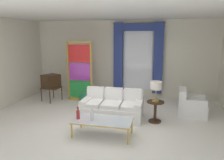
% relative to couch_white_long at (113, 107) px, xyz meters
% --- Properties ---
extents(ground_plane, '(16.00, 16.00, 0.00)m').
position_rel_couch_white_long_xyz_m(ground_plane, '(-0.16, -0.51, -0.30)').
color(ground_plane, white).
extents(wall_rear, '(8.00, 0.12, 3.00)m').
position_rel_couch_white_long_xyz_m(wall_rear, '(-0.16, 2.55, 1.20)').
color(wall_rear, silver).
rests_on(wall_rear, ground).
extents(wall_left, '(0.12, 7.00, 3.00)m').
position_rel_couch_white_long_xyz_m(wall_left, '(-3.82, 0.09, 1.20)').
color(wall_left, silver).
rests_on(wall_left, ground).
extents(ceiling_slab, '(8.00, 7.60, 0.04)m').
position_rel_couch_white_long_xyz_m(ceiling_slab, '(-0.16, 0.29, 2.72)').
color(ceiling_slab, white).
extents(curtained_window, '(2.00, 0.17, 2.70)m').
position_rel_couch_white_long_xyz_m(curtained_window, '(0.45, 2.38, 1.44)').
color(curtained_window, white).
rests_on(curtained_window, ground).
extents(couch_white_long, '(1.76, 0.92, 0.86)m').
position_rel_couch_white_long_xyz_m(couch_white_long, '(0.00, 0.00, 0.00)').
color(couch_white_long, white).
rests_on(couch_white_long, ground).
extents(coffee_table, '(1.43, 0.68, 0.41)m').
position_rel_couch_white_long_xyz_m(coffee_table, '(0.03, -1.27, 0.07)').
color(coffee_table, silver).
rests_on(coffee_table, ground).
extents(bottle_blue_decanter, '(0.08, 0.08, 0.29)m').
position_rel_couch_white_long_xyz_m(bottle_blue_decanter, '(-0.20, -1.37, 0.22)').
color(bottle_blue_decanter, silver).
rests_on(bottle_blue_decanter, coffee_table).
extents(bottle_crystal_tall, '(0.08, 0.08, 0.31)m').
position_rel_couch_white_long_xyz_m(bottle_crystal_tall, '(-0.55, -1.35, 0.23)').
color(bottle_crystal_tall, maroon).
rests_on(bottle_crystal_tall, coffee_table).
extents(vintage_tv, '(0.69, 0.74, 1.35)m').
position_rel_couch_white_long_xyz_m(vintage_tv, '(-2.60, 1.12, 0.42)').
color(vintage_tv, '#382314').
rests_on(vintage_tv, ground).
extents(armchair_white, '(0.88, 0.87, 0.80)m').
position_rel_couch_white_long_xyz_m(armchair_white, '(2.28, 0.72, -0.02)').
color(armchair_white, white).
rests_on(armchair_white, ground).
extents(stained_glass_divider, '(0.95, 0.05, 2.20)m').
position_rel_couch_white_long_xyz_m(stained_glass_divider, '(-1.57, 1.40, 0.75)').
color(stained_glass_divider, gold).
rests_on(stained_glass_divider, ground).
extents(peacock_figurine, '(0.44, 0.60, 0.50)m').
position_rel_couch_white_long_xyz_m(peacock_figurine, '(-1.26, 0.94, -0.08)').
color(peacock_figurine, beige).
rests_on(peacock_figurine, ground).
extents(round_side_table, '(0.48, 0.48, 0.59)m').
position_rel_couch_white_long_xyz_m(round_side_table, '(1.24, -0.09, 0.05)').
color(round_side_table, '#382314').
rests_on(round_side_table, ground).
extents(table_lamp_brass, '(0.32, 0.32, 0.57)m').
position_rel_couch_white_long_xyz_m(table_lamp_brass, '(1.24, -0.09, 0.72)').
color(table_lamp_brass, '#B29338').
rests_on(table_lamp_brass, round_side_table).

